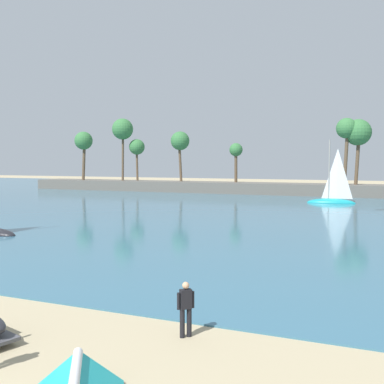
# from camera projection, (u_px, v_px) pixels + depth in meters

# --- Properties ---
(sea) EXTENTS (220.00, 99.14, 0.06)m
(sea) POSITION_uv_depth(u_px,v_px,m) (328.00, 201.00, 61.01)
(sea) COLOR #386B84
(sea) RESTS_ON ground
(palm_headland) EXTENTS (108.11, 6.15, 12.90)m
(palm_headland) POSITION_uv_depth(u_px,v_px,m) (320.00, 178.00, 70.47)
(palm_headland) COLOR #605B54
(palm_headland) RESTS_ON ground
(person_at_waterline) EXTENTS (0.41, 0.42, 1.67)m
(person_at_waterline) POSITION_uv_depth(u_px,v_px,m) (186.00, 307.00, 13.71)
(person_at_waterline) COLOR black
(person_at_waterline) RESTS_ON ground
(sailboat_toward_headland) EXTENTS (5.94, 2.22, 8.43)m
(sailboat_toward_headland) POSITION_uv_depth(u_px,v_px,m) (332.00, 197.00, 57.39)
(sailboat_toward_headland) COLOR teal
(sailboat_toward_headland) RESTS_ON sea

